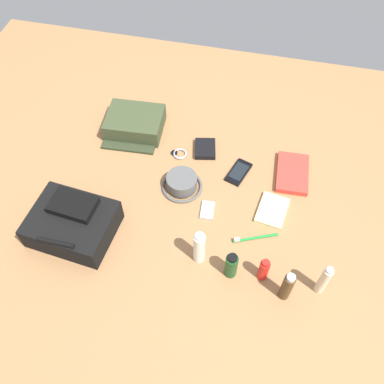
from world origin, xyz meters
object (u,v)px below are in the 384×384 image
Objects in this scene: bucket_hat at (182,183)px; cell_phone at (239,172)px; sunscreen_spray at (264,270)px; toothbrush at (253,238)px; wallet at (204,149)px; notepad at (272,210)px; cologne_bottle at (287,287)px; paperback_novel at (292,173)px; media_player at (207,210)px; toiletry_pouch at (135,124)px; shampoo_bottle at (231,265)px; backpack at (73,223)px; lotion_bottle at (324,280)px; toothpaste_tube at (199,248)px; wristwatch at (179,154)px.

bucket_hat is 0.25m from cell_phone.
toothbrush is (0.05, -0.15, -0.05)m from sunscreen_spray.
notepad is at bearing 130.52° from wallet.
wallet is (-0.05, -0.22, -0.02)m from bucket_hat.
cologne_bottle is at bearing 115.56° from cell_phone.
paperback_novel is 0.41m from media_player.
media_player is at bearing 138.83° from toiletry_pouch.
toothbrush reaches higher than cell_phone.
sunscreen_spray reaches higher than bucket_hat.
shampoo_bottle is at bearing 95.38° from cell_phone.
cologne_bottle is (-0.82, 0.08, 0.02)m from backpack.
sunscreen_spray is 0.16m from toothbrush.
backpack is 0.66m from wallet.
lotion_bottle is 1.31× the size of shampoo_bottle.
shampoo_bottle is 0.84× the size of cell_phone.
cell_phone is (0.36, -0.46, -0.07)m from lotion_bottle.
lotion_bottle is at bearing 176.63° from toothpaste_tube.
toothbrush is at bearing 137.20° from wristwatch.
sunscreen_spray is at bearing 138.14° from toiletry_pouch.
bucket_hat is at bearing -52.06° from shampoo_bottle.
wallet is at bearing -7.54° from paperback_novel.
bucket_hat is at bearing 2.94° from notepad.
toiletry_pouch is 0.26m from wristwatch.
toothpaste_tube is 0.24m from toothbrush.
cologne_bottle reaches higher than notepad.
toothpaste_tube reaches higher than notepad.
cell_phone is (0.24, -0.51, -0.07)m from cologne_bottle.
toiletry_pouch is 0.72m from toothpaste_tube.
sunscreen_spray is at bearing 139.32° from bucket_hat.
toothbrush is (-0.32, 0.18, -0.02)m from bucket_hat.
wallet is (0.40, -0.05, 0.00)m from paperback_novel.
cologne_bottle reaches higher than backpack.
sunscreen_spray reaches higher than notepad.
cell_phone is at bearing -100.47° from toothpaste_tube.
shampoo_bottle is 1.78× the size of wristwatch.
sunscreen_spray is 0.24m from toothpaste_tube.
cell_phone is 0.19m from wallet.
wallet is at bearing -58.85° from sunscreen_spray.
backpack is 2.88× the size of sunscreen_spray.
toothbrush is 1.13× the size of notepad.
shampoo_bottle is 0.13m from toothpaste_tube.
lotion_bottle reaches higher than toiletry_pouch.
media_player is (-0.48, -0.21, -0.05)m from backpack.
backpack reaches higher than toothbrush.
toothpaste_tube reaches higher than lotion_bottle.
shampoo_bottle is 0.73× the size of toothpaste_tube.
cologne_bottle is (-0.46, 0.38, 0.05)m from bucket_hat.
lotion_bottle is at bearing 178.19° from sunscreen_spray.
wristwatch is 0.47× the size of notepad.
paperback_novel is 1.28× the size of toothbrush.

